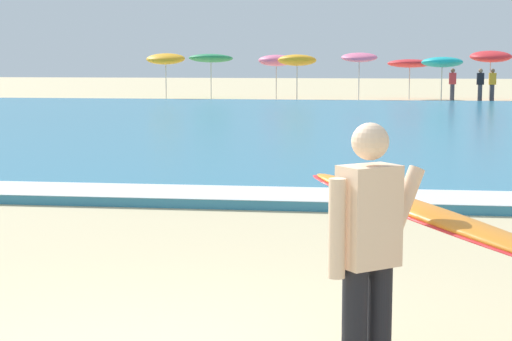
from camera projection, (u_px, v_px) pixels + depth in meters
The scene contains 14 objects.
sea at pixel (323, 125), 25.45m from camera, with size 120.00×28.00×0.14m, color teal.
surf_foam at pixel (273, 193), 12.27m from camera, with size 120.00×1.26×0.01m, color white.
surfer_with_board at pixel (402, 236), 5.11m from camera, with size 1.88×2.27×1.73m.
beach_umbrella_0 at pixel (166, 59), 41.69m from camera, with size 1.90×1.94×2.35m.
beach_umbrella_1 at pixel (211, 58), 42.80m from camera, with size 2.23×2.26×2.32m.
beach_umbrella_2 at pixel (276, 60), 42.36m from camera, with size 1.80×1.81×2.23m.
beach_umbrella_3 at pixel (297, 60), 41.14m from camera, with size 1.88×1.92×2.30m.
beach_umbrella_4 at pixel (359, 57), 40.51m from camera, with size 1.73×1.76×2.38m.
beach_umbrella_5 at pixel (410, 63), 42.38m from camera, with size 2.23×2.25×2.04m.
beach_umbrella_6 at pixel (442, 62), 40.84m from camera, with size 1.98×2.01×2.17m.
beach_umbrella_7 at pixel (491, 57), 41.84m from camera, with size 2.04×2.08×2.49m.
beachgoer_near_row_left at pixel (452, 84), 39.65m from camera, with size 0.32×0.20×1.58m.
beachgoer_near_row_mid at pixel (492, 85), 39.14m from camera, with size 0.32×0.20×1.58m.
beachgoer_near_row_right at pixel (480, 85), 39.05m from camera, with size 0.32×0.20×1.58m.
Camera 1 is at (1.35, -5.42, 2.11)m, focal length 59.51 mm.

